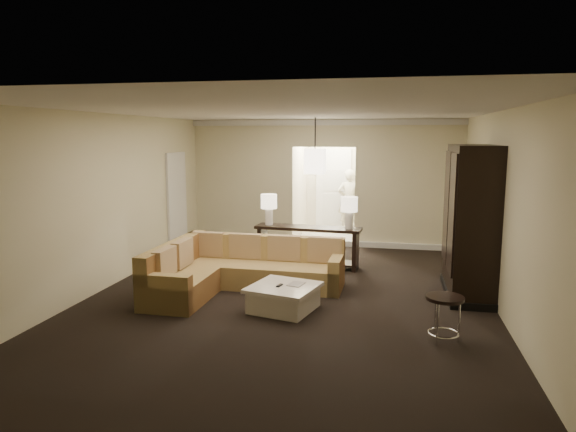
% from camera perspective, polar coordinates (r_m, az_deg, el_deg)
% --- Properties ---
extents(ground, '(8.00, 8.00, 0.00)m').
position_cam_1_polar(ground, '(7.85, -0.06, -9.23)').
color(ground, black).
rests_on(ground, ground).
extents(wall_back, '(6.00, 0.04, 2.80)m').
position_cam_1_polar(wall_back, '(11.46, 3.96, 3.65)').
color(wall_back, beige).
rests_on(wall_back, ground).
extents(wall_front, '(6.00, 0.04, 2.80)m').
position_cam_1_polar(wall_front, '(3.78, -12.39, -7.33)').
color(wall_front, beige).
rests_on(wall_front, ground).
extents(wall_left, '(0.04, 8.00, 2.80)m').
position_cam_1_polar(wall_left, '(8.65, -19.94, 1.43)').
color(wall_left, beige).
rests_on(wall_left, ground).
extents(wall_right, '(0.04, 8.00, 2.80)m').
position_cam_1_polar(wall_right, '(7.54, 22.89, 0.24)').
color(wall_right, beige).
rests_on(wall_right, ground).
extents(ceiling, '(6.00, 8.00, 0.02)m').
position_cam_1_polar(ceiling, '(7.47, -0.06, 11.64)').
color(ceiling, silver).
rests_on(ceiling, wall_back).
extents(crown_molding, '(6.00, 0.10, 0.12)m').
position_cam_1_polar(crown_molding, '(11.36, 4.00, 10.32)').
color(crown_molding, silver).
rests_on(crown_molding, wall_back).
extents(baseboard, '(6.00, 0.10, 0.12)m').
position_cam_1_polar(baseboard, '(11.61, 3.85, -2.97)').
color(baseboard, silver).
rests_on(baseboard, ground).
extents(side_door, '(0.05, 0.90, 2.10)m').
position_cam_1_polar(side_door, '(11.14, -12.24, 1.51)').
color(side_door, white).
rests_on(side_door, ground).
extents(foyer, '(1.44, 2.02, 2.80)m').
position_cam_1_polar(foyer, '(12.79, 4.75, 3.74)').
color(foyer, beige).
rests_on(foyer, ground).
extents(sectional_sofa, '(2.74, 2.18, 0.81)m').
position_cam_1_polar(sectional_sofa, '(8.28, -5.85, -5.99)').
color(sectional_sofa, brown).
rests_on(sectional_sofa, ground).
extents(coffee_table, '(1.07, 1.07, 0.37)m').
position_cam_1_polar(coffee_table, '(7.35, -0.48, -9.02)').
color(coffee_table, white).
rests_on(coffee_table, ground).
extents(console_table, '(2.01, 0.60, 0.77)m').
position_cam_1_polar(console_table, '(9.64, 2.22, -3.00)').
color(console_table, black).
rests_on(console_table, ground).
extents(armoire, '(0.69, 1.61, 2.31)m').
position_cam_1_polar(armoire, '(8.30, 19.62, -0.89)').
color(armoire, black).
rests_on(armoire, ground).
extents(drink_table, '(0.45, 0.45, 0.56)m').
position_cam_1_polar(drink_table, '(6.48, 16.99, -9.87)').
color(drink_table, black).
rests_on(drink_table, ground).
extents(table_lamp_left, '(0.31, 0.31, 0.59)m').
position_cam_1_polar(table_lamp_left, '(9.73, -2.14, 1.29)').
color(table_lamp_left, white).
rests_on(table_lamp_left, console_table).
extents(table_lamp_right, '(0.31, 0.31, 0.59)m').
position_cam_1_polar(table_lamp_right, '(9.37, 6.80, 0.94)').
color(table_lamp_right, white).
rests_on(table_lamp_right, console_table).
extents(pendant_light, '(0.38, 0.38, 1.09)m').
position_cam_1_polar(pendant_light, '(10.13, 3.02, 6.11)').
color(pendant_light, black).
rests_on(pendant_light, ceiling).
extents(person, '(0.65, 0.44, 1.79)m').
position_cam_1_polar(person, '(13.05, 6.82, 2.03)').
color(person, beige).
rests_on(person, ground).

